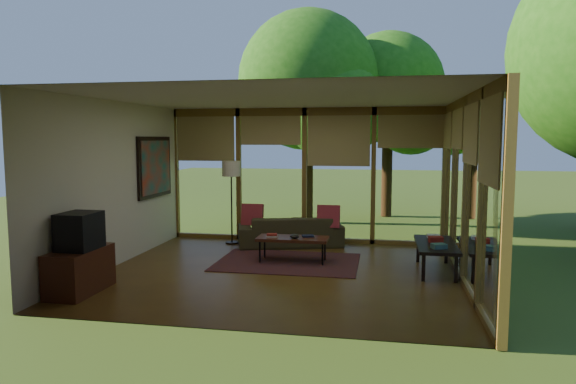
% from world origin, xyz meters
% --- Properties ---
extents(floor, '(5.50, 5.50, 0.00)m').
position_xyz_m(floor, '(0.00, 0.00, 0.00)').
color(floor, brown).
rests_on(floor, ground).
extents(ceiling, '(5.50, 5.50, 0.00)m').
position_xyz_m(ceiling, '(0.00, 0.00, 2.70)').
color(ceiling, silver).
rests_on(ceiling, ground).
extents(wall_left, '(0.04, 5.00, 2.70)m').
position_xyz_m(wall_left, '(-2.75, 0.00, 1.35)').
color(wall_left, silver).
rests_on(wall_left, ground).
extents(wall_front, '(5.50, 0.04, 2.70)m').
position_xyz_m(wall_front, '(0.00, -2.50, 1.35)').
color(wall_front, silver).
rests_on(wall_front, ground).
extents(window_wall_back, '(5.50, 0.12, 2.70)m').
position_xyz_m(window_wall_back, '(0.00, 2.50, 1.35)').
color(window_wall_back, olive).
rests_on(window_wall_back, ground).
extents(window_wall_right, '(0.12, 5.00, 2.70)m').
position_xyz_m(window_wall_right, '(2.75, 0.00, 1.35)').
color(window_wall_right, olive).
rests_on(window_wall_right, ground).
extents(tree_nw, '(3.41, 3.41, 5.21)m').
position_xyz_m(tree_nw, '(-0.29, 4.93, 3.50)').
color(tree_nw, '#392314').
rests_on(tree_nw, ground).
extents(tree_ne, '(2.93, 2.93, 4.90)m').
position_xyz_m(tree_ne, '(1.66, 6.36, 3.42)').
color(tree_ne, '#392314').
rests_on(tree_ne, ground).
extents(rug, '(2.37, 1.68, 0.01)m').
position_xyz_m(rug, '(0.00, 0.65, 0.01)').
color(rug, maroon).
rests_on(rug, floor).
extents(sofa, '(2.15, 1.35, 0.59)m').
position_xyz_m(sofa, '(-0.20, 2.00, 0.29)').
color(sofa, '#3C361E').
rests_on(sofa, floor).
extents(pillow_left, '(0.42, 0.22, 0.44)m').
position_xyz_m(pillow_left, '(-0.95, 1.95, 0.59)').
color(pillow_left, maroon).
rests_on(pillow_left, sofa).
extents(pillow_right, '(0.43, 0.23, 0.45)m').
position_xyz_m(pillow_right, '(0.55, 1.95, 0.60)').
color(pillow_right, maroon).
rests_on(pillow_right, sofa).
extents(ct_book_lower, '(0.20, 0.16, 0.03)m').
position_xyz_m(ct_book_lower, '(-0.27, 0.65, 0.44)').
color(ct_book_lower, beige).
rests_on(ct_book_lower, coffee_table).
extents(ct_book_upper, '(0.19, 0.16, 0.03)m').
position_xyz_m(ct_book_upper, '(-0.27, 0.65, 0.47)').
color(ct_book_upper, maroon).
rests_on(ct_book_upper, coffee_table).
extents(ct_book_side, '(0.23, 0.20, 0.03)m').
position_xyz_m(ct_book_side, '(0.33, 0.78, 0.44)').
color(ct_book_side, black).
rests_on(ct_book_side, coffee_table).
extents(ct_bowl, '(0.16, 0.16, 0.07)m').
position_xyz_m(ct_bowl, '(0.13, 0.60, 0.46)').
color(ct_bowl, black).
rests_on(ct_bowl, coffee_table).
extents(media_cabinet, '(0.50, 1.00, 0.60)m').
position_xyz_m(media_cabinet, '(-2.47, -1.54, 0.30)').
color(media_cabinet, '#4B2214').
rests_on(media_cabinet, floor).
extents(television, '(0.45, 0.55, 0.50)m').
position_xyz_m(television, '(-2.45, -1.54, 0.85)').
color(television, black).
rests_on(television, media_cabinet).
extents(console_book_a, '(0.25, 0.22, 0.07)m').
position_xyz_m(console_book_a, '(2.40, 0.08, 0.49)').
color(console_book_a, '#376159').
rests_on(console_book_a, side_console).
extents(console_book_b, '(0.23, 0.18, 0.09)m').
position_xyz_m(console_book_b, '(2.40, 0.53, 0.50)').
color(console_book_b, maroon).
rests_on(console_book_b, side_console).
extents(console_book_c, '(0.21, 0.16, 0.05)m').
position_xyz_m(console_book_c, '(2.40, 0.93, 0.48)').
color(console_book_c, beige).
rests_on(console_book_c, side_console).
extents(floor_lamp, '(0.36, 0.36, 1.65)m').
position_xyz_m(floor_lamp, '(-1.39, 2.01, 1.41)').
color(floor_lamp, black).
rests_on(floor_lamp, floor).
extents(coffee_table, '(1.20, 0.50, 0.43)m').
position_xyz_m(coffee_table, '(0.08, 0.70, 0.39)').
color(coffee_table, '#4B2214').
rests_on(coffee_table, floor).
extents(side_console, '(0.60, 1.40, 0.46)m').
position_xyz_m(side_console, '(2.40, 0.48, 0.41)').
color(side_console, black).
rests_on(side_console, floor).
extents(wall_painting, '(0.06, 1.35, 1.15)m').
position_xyz_m(wall_painting, '(-2.71, 1.40, 1.55)').
color(wall_painting, black).
rests_on(wall_painting, wall_left).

